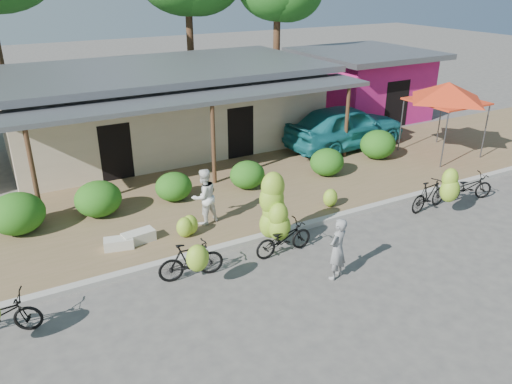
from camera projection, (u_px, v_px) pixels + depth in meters
ground at (318, 270)px, 12.34m from camera, size 100.00×100.00×0.00m
sidewalk at (229, 195)px, 16.32m from camera, size 60.00×6.00×0.12m
curb at (276, 233)px, 13.91m from camera, size 60.00×0.25×0.15m
shop_main at (164, 107)px, 20.40m from camera, size 13.00×8.50×3.35m
shop_pink at (363, 83)px, 25.13m from camera, size 6.00×6.00×3.25m
hedge_0 at (17, 214)px, 13.63m from camera, size 1.49×1.34×1.16m
hedge_1 at (98, 199)px, 14.64m from camera, size 1.37×1.23×1.07m
hedge_2 at (174, 187)px, 15.68m from camera, size 1.17×1.05×0.91m
hedge_3 at (247, 175)px, 16.58m from camera, size 1.19×1.07×0.93m
hedge_4 at (327, 162)px, 17.64m from camera, size 1.24×1.12×0.97m
hedge_5 at (378, 144)px, 19.24m from camera, size 1.42×1.28×1.11m
red_canopy at (448, 92)px, 18.90m from camera, size 3.50×3.50×2.86m
bike_left at (192, 260)px, 11.70m from camera, size 1.64×1.19×1.24m
bike_center at (277, 219)px, 12.96m from camera, size 1.68×1.15×2.10m
bike_right at (436, 192)px, 15.06m from camera, size 1.65×1.23×1.55m
bike_far_right at (468, 187)px, 16.01m from camera, size 1.77×1.04×0.88m
loose_banana_a at (190, 225)px, 13.65m from camera, size 0.46×0.39×0.58m
loose_banana_b at (185, 227)px, 13.52m from camera, size 0.46×0.39×0.58m
loose_banana_c at (330, 198)px, 15.30m from camera, size 0.46×0.39×0.58m
sack_near at (139, 237)px, 13.32m from camera, size 0.89×0.51×0.30m
sack_far at (119, 243)px, 13.02m from camera, size 0.82×0.54×0.28m
vendor at (337, 249)px, 11.72m from camera, size 0.67×0.56×1.57m
bystander at (204, 197)px, 14.09m from camera, size 0.91×0.78×1.64m
teal_van at (345, 126)px, 20.33m from camera, size 5.38×2.49×1.79m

